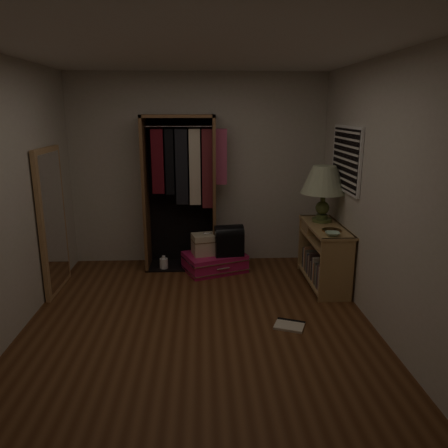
% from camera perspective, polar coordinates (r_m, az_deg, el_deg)
% --- Properties ---
extents(ground, '(4.00, 4.00, 0.00)m').
position_cam_1_polar(ground, '(4.54, -3.26, -12.95)').
color(ground, '#532E17').
rests_on(ground, ground).
extents(room_walls, '(3.52, 4.02, 2.60)m').
position_cam_1_polar(room_walls, '(4.12, -2.51, 6.21)').
color(room_walls, beige).
rests_on(room_walls, ground).
extents(console_bookshelf, '(0.42, 1.12, 0.75)m').
position_cam_1_polar(console_bookshelf, '(5.55, 12.82, -3.69)').
color(console_bookshelf, '#A98452').
rests_on(console_bookshelf, ground).
extents(open_wardrobe, '(1.10, 0.50, 2.05)m').
position_cam_1_polar(open_wardrobe, '(5.87, -5.34, 5.88)').
color(open_wardrobe, brown).
rests_on(open_wardrobe, ground).
extents(floor_mirror, '(0.06, 0.80, 1.70)m').
position_cam_1_polar(floor_mirror, '(5.47, -21.48, 0.37)').
color(floor_mirror, tan).
rests_on(floor_mirror, ground).
extents(pink_suitcase, '(0.94, 0.82, 0.24)m').
position_cam_1_polar(pink_suitcase, '(5.90, -1.25, -4.97)').
color(pink_suitcase, '#C11755').
rests_on(pink_suitcase, ground).
extents(train_case, '(0.46, 0.36, 0.29)m').
position_cam_1_polar(train_case, '(5.81, -2.16, -2.61)').
color(train_case, beige).
rests_on(train_case, pink_suitcase).
extents(black_bag, '(0.40, 0.29, 0.41)m').
position_cam_1_polar(black_bag, '(5.75, 0.61, -2.04)').
color(black_bag, black).
rests_on(black_bag, pink_suitcase).
extents(table_lamp, '(0.71, 0.71, 0.70)m').
position_cam_1_polar(table_lamp, '(5.51, 12.92, 5.49)').
color(table_lamp, '#47582A').
rests_on(table_lamp, console_bookshelf).
extents(brass_tray, '(0.25, 0.25, 0.01)m').
position_cam_1_polar(brass_tray, '(5.20, 13.89, -0.80)').
color(brass_tray, olive).
rests_on(brass_tray, console_bookshelf).
extents(ceramic_bowl, '(0.18, 0.18, 0.04)m').
position_cam_1_polar(ceramic_bowl, '(5.00, 13.98, -1.26)').
color(ceramic_bowl, '#ADCFB3').
rests_on(ceramic_bowl, console_bookshelf).
extents(white_jug, '(0.12, 0.12, 0.20)m').
position_cam_1_polar(white_jug, '(6.00, -7.87, -5.17)').
color(white_jug, white).
rests_on(white_jug, ground).
extents(floor_book, '(0.35, 0.32, 0.03)m').
position_cam_1_polar(floor_book, '(4.55, 8.58, -12.88)').
color(floor_book, beige).
rests_on(floor_book, ground).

